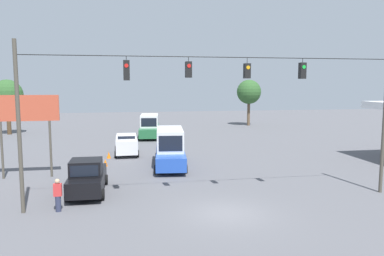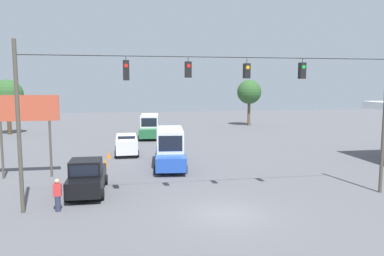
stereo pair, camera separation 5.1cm
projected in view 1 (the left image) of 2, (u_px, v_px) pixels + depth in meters
name	position (u px, v px, depth m)	size (l,w,h in m)	color
ground_plane	(227.00, 213.00, 18.77)	(140.00, 140.00, 0.00)	#56565B
overhead_signal_span	(217.00, 103.00, 20.03)	(20.36, 0.38, 8.63)	#4C473D
box_truck_blue_withflow_mid	(170.00, 148.00, 29.54)	(2.92, 7.47, 2.96)	#234CB2
pickup_truck_black_parked_shoulder	(87.00, 177.00, 22.15)	(2.18, 5.15, 2.12)	black
sedan_white_withflow_far	(126.00, 144.00, 34.27)	(2.16, 4.32, 1.90)	silver
box_truck_green_withflow_deep	(149.00, 126.00, 45.74)	(2.97, 7.62, 2.74)	#236038
traffic_cone_nearest	(100.00, 182.00, 23.66)	(0.36, 0.36, 0.59)	orange
traffic_cone_second	(104.00, 172.00, 26.37)	(0.36, 0.36, 0.59)	orange
traffic_cone_third	(105.00, 163.00, 29.51)	(0.36, 0.36, 0.59)	orange
traffic_cone_fourth	(109.00, 155.00, 32.69)	(0.36, 0.36, 0.59)	orange
roadside_billboard	(25.00, 115.00, 25.48)	(4.52, 0.16, 5.73)	#4C473D
pedestrian	(58.00, 195.00, 18.98)	(0.40, 0.28, 1.70)	#2D334C
tree_horizon_left	(7.00, 95.00, 47.76)	(3.83, 3.83, 7.06)	#4C3823
tree_horizon_right	(249.00, 92.00, 58.07)	(3.75, 3.75, 7.13)	brown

